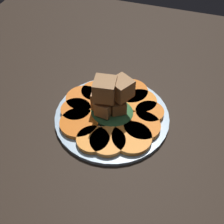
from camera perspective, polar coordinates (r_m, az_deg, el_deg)
name	(u,v)px	position (r cm, az deg, el deg)	size (l,w,h in cm)	color
table_slab	(112,120)	(69.52, 0.00, -1.74)	(120.00, 120.00, 2.00)	black
plate	(112,116)	(68.38, 0.00, -0.90)	(27.71, 27.71, 1.05)	#99B7D1
carrot_slice_0	(96,92)	(72.96, -3.34, 4.12)	(7.45, 7.45, 1.13)	orange
carrot_slice_1	(83,99)	(71.34, -5.83, 2.68)	(8.86, 8.86, 1.13)	orange
carrot_slice_2	(76,110)	(68.81, -7.33, 0.40)	(7.41, 7.41, 1.13)	orange
carrot_slice_3	(79,123)	(65.92, -6.73, -2.24)	(9.01, 9.01, 1.13)	#D66114
carrot_slice_4	(93,140)	(62.57, -3.92, -5.63)	(7.36, 7.36, 1.13)	orange
carrot_slice_5	(108,141)	(62.17, -0.89, -5.97)	(8.02, 8.02, 1.13)	#F9963A
carrot_slice_6	(132,138)	(62.89, 4.03, -5.26)	(9.06, 9.06, 1.13)	orange
carrot_slice_7	(142,126)	(65.23, 6.12, -2.87)	(8.60, 8.60, 1.13)	orange
carrot_slice_8	(150,112)	(68.35, 7.65, -0.06)	(6.92, 6.92, 1.13)	orange
carrot_slice_9	(141,102)	(70.63, 5.82, 2.11)	(8.12, 8.12, 1.13)	orange
carrot_slice_10	(131,92)	(73.01, 3.79, 4.12)	(8.96, 8.96, 1.13)	orange
carrot_slice_11	(114,88)	(73.81, 0.49, 4.82)	(8.98, 8.98, 1.13)	orange
center_pile	(110,101)	(64.63, -0.39, 2.19)	(10.44, 9.39, 11.36)	#2D6033
fork	(116,97)	(72.03, 0.88, 3.11)	(16.97, 6.86, 0.40)	#B2B2B7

